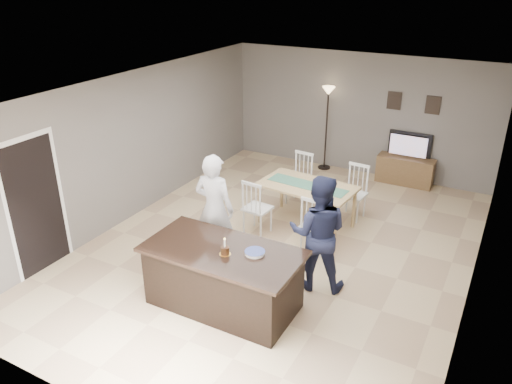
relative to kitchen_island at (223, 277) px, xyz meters
The scene contains 14 objects.
floor 1.86m from the kitchen_island, 90.00° to the left, with size 8.00×8.00×0.00m, color tan.
room_shell 2.18m from the kitchen_island, 90.00° to the left, with size 8.00×8.00×8.00m.
kitchen_island is the anchor object (origin of this frame).
tv_console 5.70m from the kitchen_island, 77.84° to the left, with size 1.20×0.40×0.60m, color brown.
television 5.78m from the kitchen_island, 77.99° to the left, with size 0.91×0.12×0.53m, color black.
tv_screen_glow 5.70m from the kitchen_island, 77.82° to the left, with size 0.78×0.78×0.00m, color orange.
picture_frames 6.03m from the kitchen_island, 78.74° to the left, with size 1.10×0.02×0.38m.
doorway 3.14m from the kitchen_island, behind, with size 0.00×2.10×2.65m.
woman 1.32m from the kitchen_island, 127.67° to the left, with size 0.66×0.43×1.81m, color silver.
man 1.49m from the kitchen_island, 48.26° to the left, with size 0.86×0.67×1.77m, color #1B1F3B.
birthday_cake 0.52m from the kitchen_island, 41.43° to the right, with size 0.16×0.16×0.24m.
plate_stack 0.65m from the kitchen_island, 14.24° to the left, with size 0.27×0.27×0.04m.
dining_table 2.77m from the kitchen_island, 88.66° to the left, with size 1.78×2.04×1.03m.
floor_lamp 5.73m from the kitchen_island, 96.89° to the left, with size 0.29×0.29×1.94m.
Camera 1 is at (3.14, -6.66, 4.37)m, focal length 35.00 mm.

